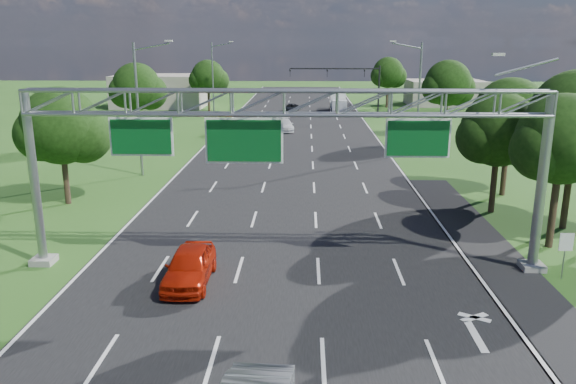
{
  "coord_description": "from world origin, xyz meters",
  "views": [
    {
      "loc": [
        1.18,
        -12.07,
        9.98
      ],
      "look_at": [
        0.39,
        12.59,
        3.39
      ],
      "focal_mm": 35.0,
      "sensor_mm": 36.0,
      "label": 1
    }
  ],
  "objects_px": {
    "sign_gantry": "(286,117)",
    "red_coupe": "(189,266)",
    "regulatory_sign": "(566,246)",
    "traffic_signal": "(353,79)",
    "box_truck": "(339,102)"
  },
  "relations": [
    {
      "from": "sign_gantry",
      "to": "traffic_signal",
      "type": "height_order",
      "value": "sign_gantry"
    },
    {
      "from": "traffic_signal",
      "to": "red_coupe",
      "type": "distance_m",
      "value": 56.27
    },
    {
      "from": "sign_gantry",
      "to": "red_coupe",
      "type": "xyz_separation_m",
      "value": [
        -4.06,
        -1.97,
        -6.11
      ]
    },
    {
      "from": "sign_gantry",
      "to": "box_truck",
      "type": "bearing_deg",
      "value": 84.59
    },
    {
      "from": "regulatory_sign",
      "to": "red_coupe",
      "type": "bearing_deg",
      "value": -176.63
    },
    {
      "from": "regulatory_sign",
      "to": "traffic_signal",
      "type": "bearing_deg",
      "value": 95.2
    },
    {
      "from": "regulatory_sign",
      "to": "box_truck",
      "type": "height_order",
      "value": "box_truck"
    },
    {
      "from": "sign_gantry",
      "to": "red_coupe",
      "type": "relative_size",
      "value": 5.15
    },
    {
      "from": "traffic_signal",
      "to": "red_coupe",
      "type": "relative_size",
      "value": 2.68
    },
    {
      "from": "sign_gantry",
      "to": "box_truck",
      "type": "relative_size",
      "value": 3.07
    },
    {
      "from": "traffic_signal",
      "to": "red_coupe",
      "type": "height_order",
      "value": "traffic_signal"
    },
    {
      "from": "regulatory_sign",
      "to": "box_truck",
      "type": "xyz_separation_m",
      "value": [
        -6.38,
        61.12,
        -0.14
      ]
    },
    {
      "from": "traffic_signal",
      "to": "box_truck",
      "type": "bearing_deg",
      "value": 101.64
    },
    {
      "from": "sign_gantry",
      "to": "red_coupe",
      "type": "bearing_deg",
      "value": -154.14
    },
    {
      "from": "regulatory_sign",
      "to": "traffic_signal",
      "type": "xyz_separation_m",
      "value": [
        -4.92,
        54.02,
        3.66
      ]
    }
  ]
}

